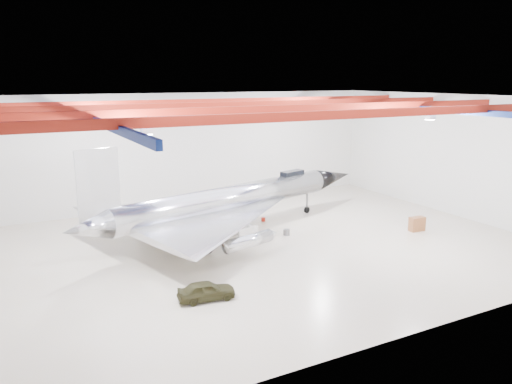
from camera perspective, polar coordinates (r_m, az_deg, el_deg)
floor at (r=37.66m, az=0.70°, el=-6.28°), size 40.00×40.00×0.00m
wall_back at (r=49.76m, az=-7.56°, el=4.84°), size 40.00×0.00×40.00m
wall_right at (r=48.90m, az=21.85°, el=3.88°), size 0.00×30.00×30.00m
ceiling at (r=35.61m, az=0.75°, el=10.69°), size 40.00×40.00×0.00m
ceiling_structure at (r=35.64m, az=0.74°, el=9.60°), size 39.50×29.50×1.08m
jet_aircraft at (r=40.12m, az=-3.10°, el=-1.19°), size 28.80×20.48×7.99m
jeep at (r=29.04m, az=-5.69°, el=-11.15°), size 3.43×1.75×1.12m
desk at (r=43.40m, az=17.92°, el=-3.50°), size 1.35×0.76×1.19m
crate_ply at (r=37.23m, az=-8.85°, el=-6.34°), size 0.66×0.57×0.41m
toolbox_red at (r=42.81m, az=-5.07°, el=-3.73°), size 0.57×0.52×0.33m
engine_drum at (r=40.41m, az=3.50°, el=-4.61°), size 0.67×0.67×0.47m
crate_small at (r=41.66m, az=-12.08°, el=-4.48°), size 0.45×0.39×0.27m
tool_chest at (r=44.19m, az=0.84°, el=-3.14°), size 0.39×0.39×0.34m
oil_barrel at (r=39.39m, az=-5.13°, el=-5.20°), size 0.57×0.50×0.34m
spares_box at (r=45.10m, az=-1.42°, el=-2.82°), size 0.39×0.39×0.32m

